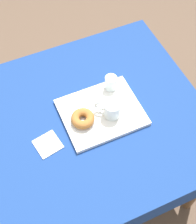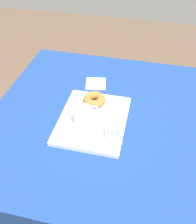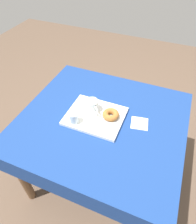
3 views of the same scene
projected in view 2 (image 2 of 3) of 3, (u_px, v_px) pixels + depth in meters
The scene contains 8 objects.
ground_plane at pixel (96, 191), 1.74m from camera, with size 6.00×6.00×0.00m, color brown.
dining_table at pixel (95, 129), 1.31m from camera, with size 1.12×1.04×0.73m.
serving_tray at pixel (94, 120), 1.20m from camera, with size 0.39×0.32×0.02m, color white.
tea_mug_left at pixel (84, 116), 1.14m from camera, with size 0.11×0.10×0.09m.
water_glass_near at pixel (113, 133), 1.08m from camera, with size 0.06×0.06×0.08m.
donut_plate_left at pixel (94, 103), 1.27m from camera, with size 0.12×0.12×0.01m, color silver.
sugar_donut_left at pixel (94, 100), 1.25m from camera, with size 0.11×0.11×0.04m, color #A3662D.
paper_napkin at pixel (96, 84), 1.43m from camera, with size 0.11×0.11×0.01m, color white.
Camera 2 is at (-0.87, -0.21, 1.59)m, focal length 39.89 mm.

